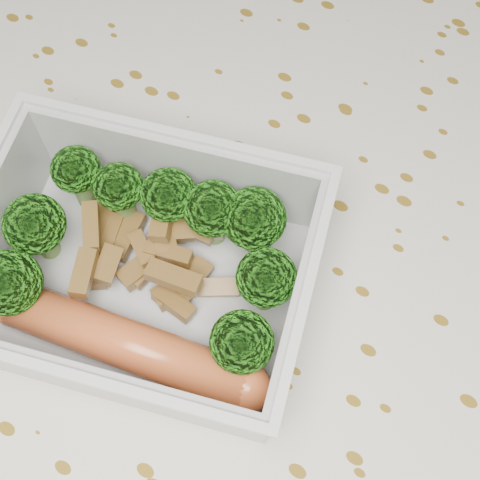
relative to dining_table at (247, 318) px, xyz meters
The scene contains 7 objects.
ground_plane 0.67m from the dining_table, ahead, with size 4.00×4.00×0.00m, color olive.
dining_table is the anchor object (origin of this frame).
tablecloth 0.05m from the dining_table, ahead, with size 1.46×0.96×0.19m.
lunch_container 0.13m from the dining_table, 135.81° to the right, with size 0.21×0.19×0.06m.
broccoli_florets 0.14m from the dining_table, 151.12° to the right, with size 0.16×0.13×0.05m.
meat_pile 0.12m from the dining_table, 150.33° to the right, with size 0.10×0.08×0.03m.
sausage 0.14m from the dining_table, 109.99° to the right, with size 0.16×0.05×0.03m.
Camera 1 is at (0.07, -0.13, 1.11)m, focal length 50.00 mm.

